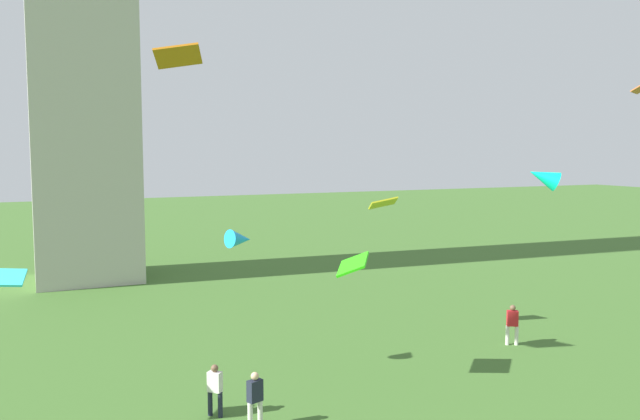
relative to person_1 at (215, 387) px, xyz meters
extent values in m
cylinder|color=#1E2333|center=(0.13, -0.14, -0.57)|extent=(0.16, 0.16, 0.84)
cylinder|color=#1E2333|center=(-0.13, 0.14, -0.57)|extent=(0.16, 0.16, 0.84)
cube|color=silver|center=(0.00, 0.00, 0.18)|extent=(0.50, 0.51, 0.67)
sphere|color=brown|center=(0.00, 0.00, 0.64)|extent=(0.25, 0.25, 0.25)
cylinder|color=silver|center=(0.72, -1.48, -0.56)|extent=(0.16, 0.16, 0.87)
cylinder|color=silver|center=(1.10, -1.34, -0.56)|extent=(0.16, 0.16, 0.87)
cube|color=#1E2333|center=(0.91, -1.41, 0.23)|extent=(0.54, 0.42, 0.69)
sphere|color=#D8AD84|center=(0.91, -1.41, 0.70)|extent=(0.26, 0.26, 0.26)
cylinder|color=silver|center=(14.46, 2.04, -0.55)|extent=(0.17, 0.17, 0.88)
cylinder|color=silver|center=(14.10, 2.23, -0.55)|extent=(0.17, 0.17, 0.88)
cube|color=red|center=(14.28, 2.14, 0.24)|extent=(0.55, 0.47, 0.70)
sphere|color=brown|center=(14.28, 2.14, 0.71)|extent=(0.26, 0.26, 0.26)
cube|color=gold|center=(9.84, 6.13, 5.29)|extent=(1.49, 1.09, 0.67)
cube|color=#C65D2C|center=(18.16, -0.80, 10.33)|extent=(0.98, 0.78, 0.38)
cube|color=#2BCB11|center=(5.45, 0.69, 3.59)|extent=(1.73, 1.96, 0.78)
cone|color=#08E7BD|center=(20.47, 7.06, 6.31)|extent=(2.15, 1.90, 1.59)
cube|color=#39DCE5|center=(-6.18, 0.58, 4.07)|extent=(1.43, 1.06, 0.48)
cube|color=#BB6912|center=(-0.42, 2.68, 11.04)|extent=(1.83, 1.37, 0.84)
cone|color=#1C9DE8|center=(1.98, 3.43, 4.37)|extent=(1.26, 1.05, 0.83)
camera|label=1|loc=(-5.33, -20.18, 7.78)|focal=36.20mm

